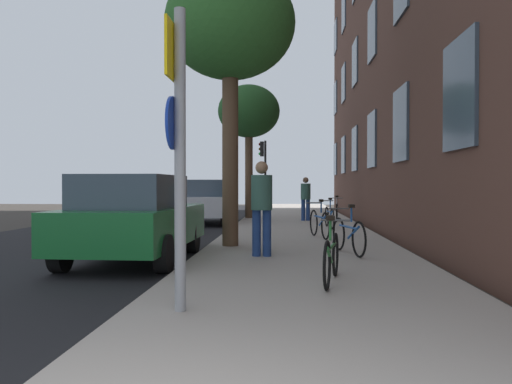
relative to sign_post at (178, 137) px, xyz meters
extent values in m
plane|color=#332D28|center=(-2.01, 11.66, -1.95)|extent=(41.80, 41.80, 0.00)
cube|color=black|center=(-4.11, 11.66, -1.95)|extent=(7.00, 38.00, 0.01)
cube|color=#9E9389|center=(1.49, 11.66, -1.89)|extent=(4.20, 38.00, 0.12)
cube|color=#384756|center=(3.81, 2.82, 0.92)|extent=(0.06, 1.49, 1.74)
cube|color=#384756|center=(3.81, 6.99, 0.92)|extent=(0.06, 1.49, 1.74)
cube|color=#384756|center=(3.81, 11.16, 0.92)|extent=(0.06, 1.49, 1.74)
cube|color=#384756|center=(3.81, 15.32, 0.92)|extent=(0.06, 1.49, 1.74)
cube|color=#384756|center=(3.81, 19.49, 0.92)|extent=(0.06, 1.49, 1.74)
cube|color=#384756|center=(3.81, 23.66, 0.92)|extent=(0.06, 1.49, 1.74)
cube|color=#384756|center=(3.81, 11.16, 4.32)|extent=(0.06, 1.49, 1.74)
cube|color=#384756|center=(3.81, 15.32, 4.32)|extent=(0.06, 1.49, 1.74)
cube|color=#384756|center=(3.81, 19.49, 4.32)|extent=(0.06, 1.49, 1.74)
cube|color=#384756|center=(3.81, 23.66, 4.32)|extent=(0.06, 1.49, 1.74)
cube|color=#384756|center=(3.81, 19.49, 7.72)|extent=(0.06, 1.49, 1.74)
cube|color=#384756|center=(3.81, 23.66, 7.72)|extent=(0.06, 1.49, 1.74)
cylinder|color=gray|center=(0.02, 0.00, -0.24)|extent=(0.12, 0.12, 3.18)
cube|color=yellow|center=(-0.06, 0.00, 0.90)|extent=(0.03, 0.60, 0.60)
cylinder|color=#14339E|center=(-0.06, 0.00, 0.15)|extent=(0.03, 0.56, 0.56)
cylinder|color=black|center=(-0.05, 22.63, 0.03)|extent=(0.12, 0.12, 3.72)
cube|color=black|center=(-0.23, 22.63, 1.44)|extent=(0.20, 0.24, 0.80)
sphere|color=#4B0707|center=(-0.34, 22.63, 1.70)|extent=(0.16, 0.16, 0.16)
sphere|color=#523707|center=(-0.34, 22.63, 1.44)|extent=(0.16, 0.16, 0.16)
sphere|color=green|center=(-0.34, 22.63, 1.18)|extent=(0.16, 0.16, 0.16)
cylinder|color=brown|center=(-0.10, 5.85, 0.16)|extent=(0.35, 0.35, 3.99)
ellipsoid|color=#2D6628|center=(-0.10, 5.85, 3.01)|extent=(2.84, 2.84, 2.41)
cylinder|color=brown|center=(-0.40, 15.36, -0.06)|extent=(0.31, 0.31, 3.54)
ellipsoid|color=#235123|center=(-0.40, 15.36, 2.46)|extent=(2.49, 2.49, 2.11)
torus|color=black|center=(1.85, 2.18, -1.52)|extent=(0.16, 0.63, 0.64)
torus|color=black|center=(1.65, 1.13, -1.52)|extent=(0.16, 0.63, 0.64)
cylinder|color=#267233|center=(1.75, 1.66, -1.34)|extent=(0.21, 0.90, 0.04)
cylinder|color=#267233|center=(1.70, 1.39, -1.42)|extent=(0.15, 0.54, 0.29)
cylinder|color=#267233|center=(1.72, 1.50, -1.10)|extent=(0.04, 0.04, 0.28)
cube|color=black|center=(1.72, 1.50, -0.94)|extent=(0.10, 0.24, 0.06)
cylinder|color=#4C4C4C|center=(1.85, 2.18, -1.02)|extent=(0.42, 0.11, 0.03)
torus|color=black|center=(2.19, 5.18, -1.50)|extent=(0.20, 0.66, 0.67)
torus|color=black|center=(2.46, 4.13, -1.50)|extent=(0.20, 0.66, 0.67)
cylinder|color=#194C99|center=(2.32, 4.66, -1.31)|extent=(0.27, 0.91, 0.04)
cylinder|color=#194C99|center=(2.39, 4.39, -1.40)|extent=(0.18, 0.55, 0.30)
cylinder|color=#194C99|center=(2.36, 4.50, -1.06)|extent=(0.04, 0.04, 0.28)
cube|color=black|center=(2.36, 4.50, -0.90)|extent=(0.10, 0.24, 0.06)
cylinder|color=#4C4C4C|center=(2.19, 5.18, -0.98)|extent=(0.41, 0.13, 0.03)
torus|color=black|center=(1.84, 8.17, -1.49)|extent=(0.18, 0.67, 0.68)
torus|color=black|center=(2.07, 7.14, -1.49)|extent=(0.18, 0.67, 0.68)
cylinder|color=#194C99|center=(1.95, 7.66, -1.31)|extent=(0.24, 0.89, 0.04)
cylinder|color=#194C99|center=(2.01, 7.40, -1.39)|extent=(0.16, 0.54, 0.29)
cylinder|color=#194C99|center=(1.99, 7.50, -1.05)|extent=(0.04, 0.04, 0.28)
cube|color=black|center=(1.99, 7.50, -0.89)|extent=(0.10, 0.24, 0.06)
cylinder|color=#4C4C4C|center=(1.84, 8.17, -0.97)|extent=(0.42, 0.12, 0.03)
torus|color=black|center=(2.40, 11.17, -1.51)|extent=(0.09, 0.65, 0.64)
torus|color=black|center=(2.48, 10.14, -1.51)|extent=(0.09, 0.65, 0.64)
cylinder|color=#194C99|center=(2.44, 10.66, -1.33)|extent=(0.11, 0.88, 0.04)
cylinder|color=#194C99|center=(2.46, 10.40, -1.41)|extent=(0.09, 0.53, 0.29)
cylinder|color=#194C99|center=(2.46, 10.50, -1.09)|extent=(0.04, 0.04, 0.28)
cube|color=black|center=(2.46, 10.50, -0.93)|extent=(0.10, 0.24, 0.06)
cylinder|color=#4C4C4C|center=(2.40, 11.17, -1.01)|extent=(0.42, 0.06, 0.03)
torus|color=black|center=(3.02, 14.19, -1.51)|extent=(0.11, 0.65, 0.65)
torus|color=black|center=(2.90, 13.12, -1.51)|extent=(0.11, 0.65, 0.65)
cylinder|color=#99999E|center=(2.96, 13.66, -1.33)|extent=(0.14, 0.92, 0.04)
cylinder|color=#99999E|center=(2.93, 13.39, -1.41)|extent=(0.10, 0.56, 0.30)
cylinder|color=#99999E|center=(2.94, 13.49, -1.08)|extent=(0.04, 0.04, 0.28)
cube|color=black|center=(2.94, 13.49, -0.92)|extent=(0.10, 0.24, 0.06)
cylinder|color=#4C4C4C|center=(3.02, 14.19, -1.00)|extent=(0.42, 0.08, 0.03)
cylinder|color=navy|center=(0.58, 4.21, -1.40)|extent=(0.16, 0.16, 0.86)
cylinder|color=navy|center=(0.77, 4.21, -1.40)|extent=(0.16, 0.16, 0.86)
cylinder|color=#33594C|center=(0.67, 4.21, -0.64)|extent=(0.44, 0.44, 0.65)
sphere|color=#936B4C|center=(0.67, 4.21, -0.18)|extent=(0.23, 0.23, 0.23)
cylinder|color=navy|center=(1.74, 13.88, -1.44)|extent=(0.15, 0.15, 0.79)
cylinder|color=navy|center=(1.91, 13.88, -1.44)|extent=(0.15, 0.15, 0.79)
cylinder|color=#33594C|center=(1.82, 13.88, -0.75)|extent=(0.46, 0.46, 0.59)
sphere|color=brown|center=(1.82, 13.88, -0.33)|extent=(0.21, 0.21, 0.21)
cube|color=#19662D|center=(-1.71, 4.14, -1.27)|extent=(1.98, 4.04, 0.70)
cube|color=#384756|center=(-1.71, 3.94, -0.62)|extent=(1.64, 2.28, 0.60)
cylinder|color=black|center=(-2.57, 5.42, -1.62)|extent=(0.22, 0.64, 0.64)
cylinder|color=black|center=(-0.85, 5.42, -1.62)|extent=(0.22, 0.64, 0.64)
cylinder|color=black|center=(-2.57, 2.86, -1.62)|extent=(0.22, 0.64, 0.64)
cylinder|color=black|center=(-0.85, 2.86, -1.62)|extent=(0.22, 0.64, 0.64)
cube|color=silver|center=(-1.85, 13.74, -1.27)|extent=(1.81, 4.00, 0.70)
cube|color=#384756|center=(-1.85, 13.54, -0.62)|extent=(1.51, 2.24, 0.60)
cylinder|color=black|center=(-2.66, 15.02, -1.62)|extent=(0.22, 0.64, 0.64)
cylinder|color=black|center=(-1.03, 15.02, -1.62)|extent=(0.22, 0.64, 0.64)
cylinder|color=black|center=(-2.66, 12.46, -1.62)|extent=(0.22, 0.64, 0.64)
cylinder|color=black|center=(-1.03, 12.46, -1.62)|extent=(0.22, 0.64, 0.64)
camera|label=1|loc=(1.15, -5.38, -0.50)|focal=36.28mm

